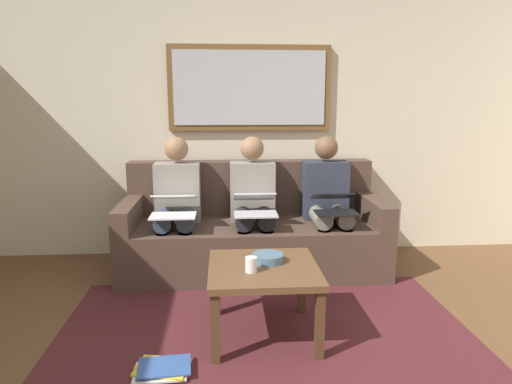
{
  "coord_description": "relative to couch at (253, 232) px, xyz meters",
  "views": [
    {
      "loc": [
        0.25,
        1.71,
        1.44
      ],
      "look_at": [
        0.0,
        -1.7,
        0.75
      ],
      "focal_mm": 31.93,
      "sensor_mm": 36.0,
      "label": 1
    }
  ],
  "objects": [
    {
      "name": "person_right",
      "position": [
        0.64,
        0.07,
        0.3
      ],
      "size": [
        0.38,
        0.58,
        1.14
      ],
      "color": "gray",
      "rests_on": "couch"
    },
    {
      "name": "laptop_white",
      "position": [
        0.64,
        0.31,
        0.32
      ],
      "size": [
        0.35,
        0.38,
        0.16
      ],
      "color": "white"
    },
    {
      "name": "wall_rear",
      "position": [
        0.0,
        -0.48,
        0.99
      ],
      "size": [
        6.0,
        0.12,
        2.6
      ],
      "primitive_type": "cube",
      "color": "beige",
      "rests_on": "ground_plane"
    },
    {
      "name": "laptop_silver",
      "position": [
        0.0,
        0.3,
        0.32
      ],
      "size": [
        0.34,
        0.37,
        0.16
      ],
      "color": "silver"
    },
    {
      "name": "area_rug",
      "position": [
        0.0,
        1.27,
        -0.31
      ],
      "size": [
        2.6,
        1.8,
        0.01
      ],
      "primitive_type": "cube",
      "color": "#4C1E23",
      "rests_on": "ground_plane"
    },
    {
      "name": "framed_mirror",
      "position": [
        0.0,
        -0.39,
        1.24
      ],
      "size": [
        1.47,
        0.05,
        0.76
      ],
      "color": "brown"
    },
    {
      "name": "person_middle",
      "position": [
        0.0,
        0.07,
        0.3
      ],
      "size": [
        0.38,
        0.58,
        1.14
      ],
      "color": "gray",
      "rests_on": "couch"
    },
    {
      "name": "laptop_black",
      "position": [
        -0.64,
        0.31,
        0.31
      ],
      "size": [
        0.33,
        0.35,
        0.16
      ],
      "color": "black"
    },
    {
      "name": "bowl",
      "position": [
        -0.02,
        1.14,
        0.16
      ],
      "size": [
        0.2,
        0.2,
        0.05
      ],
      "primitive_type": "cylinder",
      "color": "slate",
      "rests_on": "coffee_table"
    },
    {
      "name": "cup",
      "position": [
        0.09,
        1.31,
        0.18
      ],
      "size": [
        0.07,
        0.07,
        0.09
      ],
      "primitive_type": "cylinder",
      "color": "silver",
      "rests_on": "coffee_table"
    },
    {
      "name": "coffee_table",
      "position": [
        0.01,
        1.22,
        0.08
      ],
      "size": [
        0.66,
        0.66,
        0.45
      ],
      "color": "brown",
      "rests_on": "ground_plane"
    },
    {
      "name": "person_left",
      "position": [
        -0.64,
        0.07,
        0.3
      ],
      "size": [
        0.38,
        0.58,
        1.14
      ],
      "color": "#2D3342",
      "rests_on": "couch"
    },
    {
      "name": "magazine_stack",
      "position": [
        0.59,
        1.6,
        -0.29
      ],
      "size": [
        0.33,
        0.27,
        0.04
      ],
      "color": "red",
      "rests_on": "ground_plane"
    },
    {
      "name": "couch",
      "position": [
        0.0,
        0.0,
        0.0
      ],
      "size": [
        2.2,
        0.9,
        0.9
      ],
      "color": "#4C382D",
      "rests_on": "ground_plane"
    }
  ]
}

